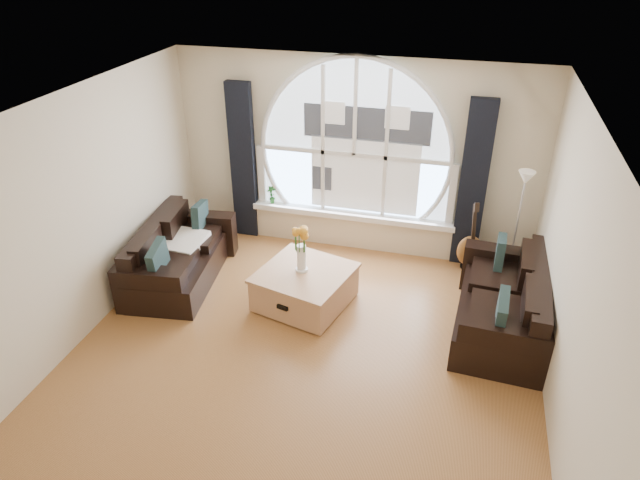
{
  "coord_description": "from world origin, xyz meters",
  "views": [
    {
      "loc": [
        1.4,
        -4.37,
        4.13
      ],
      "look_at": [
        0.0,
        0.9,
        1.05
      ],
      "focal_mm": 31.58,
      "sensor_mm": 36.0,
      "label": 1
    }
  ],
  "objects_px": {
    "vase_flowers": "(301,242)",
    "floor_lamp": "(516,231)",
    "sofa_left": "(179,253)",
    "sofa_right": "(502,300)",
    "potted_plant": "(272,194)",
    "coffee_chest": "(305,286)",
    "guitar": "(472,236)"
  },
  "relations": [
    {
      "from": "guitar",
      "to": "coffee_chest",
      "type": "bearing_deg",
      "value": -165.31
    },
    {
      "from": "sofa_left",
      "to": "potted_plant",
      "type": "relative_size",
      "value": 6.35
    },
    {
      "from": "floor_lamp",
      "to": "vase_flowers",
      "type": "bearing_deg",
      "value": -157.15
    },
    {
      "from": "sofa_left",
      "to": "sofa_right",
      "type": "height_order",
      "value": "sofa_right"
    },
    {
      "from": "coffee_chest",
      "to": "guitar",
      "type": "bearing_deg",
      "value": 48.79
    },
    {
      "from": "sofa_left",
      "to": "sofa_right",
      "type": "xyz_separation_m",
      "value": [
        4.03,
        -0.02,
        0.0
      ]
    },
    {
      "from": "coffee_chest",
      "to": "potted_plant",
      "type": "xyz_separation_m",
      "value": [
        -0.95,
        1.55,
        0.44
      ]
    },
    {
      "from": "vase_flowers",
      "to": "coffee_chest",
      "type": "bearing_deg",
      "value": -22.74
    },
    {
      "from": "vase_flowers",
      "to": "potted_plant",
      "type": "height_order",
      "value": "vase_flowers"
    },
    {
      "from": "potted_plant",
      "to": "coffee_chest",
      "type": "bearing_deg",
      "value": -58.48
    },
    {
      "from": "sofa_left",
      "to": "potted_plant",
      "type": "distance_m",
      "value": 1.66
    },
    {
      "from": "sofa_left",
      "to": "sofa_right",
      "type": "relative_size",
      "value": 0.95
    },
    {
      "from": "sofa_right",
      "to": "potted_plant",
      "type": "bearing_deg",
      "value": 159.58
    },
    {
      "from": "sofa_right",
      "to": "vase_flowers",
      "type": "bearing_deg",
      "value": -174.45
    },
    {
      "from": "sofa_right",
      "to": "potted_plant",
      "type": "relative_size",
      "value": 6.65
    },
    {
      "from": "sofa_left",
      "to": "floor_lamp",
      "type": "height_order",
      "value": "floor_lamp"
    },
    {
      "from": "sofa_left",
      "to": "guitar",
      "type": "bearing_deg",
      "value": 10.79
    },
    {
      "from": "sofa_left",
      "to": "floor_lamp",
      "type": "xyz_separation_m",
      "value": [
        4.15,
        0.94,
        0.4
      ]
    },
    {
      "from": "coffee_chest",
      "to": "guitar",
      "type": "height_order",
      "value": "guitar"
    },
    {
      "from": "guitar",
      "to": "potted_plant",
      "type": "relative_size",
      "value": 3.86
    },
    {
      "from": "sofa_left",
      "to": "sofa_right",
      "type": "distance_m",
      "value": 4.03
    },
    {
      "from": "sofa_right",
      "to": "floor_lamp",
      "type": "relative_size",
      "value": 1.14
    },
    {
      "from": "coffee_chest",
      "to": "floor_lamp",
      "type": "xyz_separation_m",
      "value": [
        2.42,
        1.06,
        0.55
      ]
    },
    {
      "from": "guitar",
      "to": "sofa_right",
      "type": "bearing_deg",
      "value": -92.24
    },
    {
      "from": "sofa_left",
      "to": "floor_lamp",
      "type": "bearing_deg",
      "value": 5.43
    },
    {
      "from": "potted_plant",
      "to": "sofa_right",
      "type": "bearing_deg",
      "value": -24.02
    },
    {
      "from": "vase_flowers",
      "to": "floor_lamp",
      "type": "bearing_deg",
      "value": 22.85
    },
    {
      "from": "sofa_right",
      "to": "sofa_left",
      "type": "bearing_deg",
      "value": -176.64
    },
    {
      "from": "sofa_left",
      "to": "floor_lamp",
      "type": "relative_size",
      "value": 1.09
    },
    {
      "from": "coffee_chest",
      "to": "floor_lamp",
      "type": "distance_m",
      "value": 2.7
    },
    {
      "from": "sofa_left",
      "to": "coffee_chest",
      "type": "xyz_separation_m",
      "value": [
        1.73,
        -0.11,
        -0.15
      ]
    },
    {
      "from": "sofa_right",
      "to": "floor_lamp",
      "type": "bearing_deg",
      "value": 86.47
    }
  ]
}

